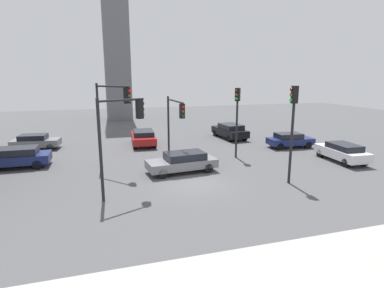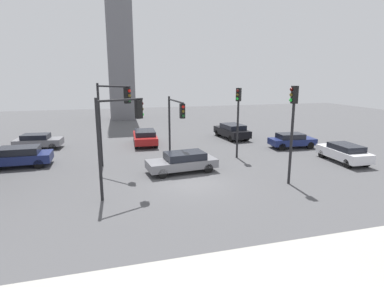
# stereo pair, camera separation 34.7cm
# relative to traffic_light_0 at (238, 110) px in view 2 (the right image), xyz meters

# --- Properties ---
(ground_plane) EXTENTS (92.61, 92.61, 0.00)m
(ground_plane) POSITION_rel_traffic_light_0_xyz_m (-5.02, -4.87, -3.79)
(ground_plane) COLOR #4C4C4F
(sidewalk_corner) EXTENTS (33.34, 4.11, 0.15)m
(sidewalk_corner) POSITION_rel_traffic_light_0_xyz_m (-5.02, -14.75, -3.72)
(sidewalk_corner) COLOR #A8A59E
(sidewalk_corner) RESTS_ON ground_plane
(traffic_light_0) EXTENTS (0.48, 0.46, 5.47)m
(traffic_light_0) POSITION_rel_traffic_light_0_xyz_m (0.00, 0.00, 0.00)
(traffic_light_0) COLOR black
(traffic_light_0) RESTS_ON ground_plane
(traffic_light_1) EXTENTS (0.48, 0.35, 5.82)m
(traffic_light_1) POSITION_rel_traffic_light_0_xyz_m (0.55, -6.52, 0.23)
(traffic_light_1) COLOR black
(traffic_light_1) RESTS_ON ground_plane
(traffic_light_2) EXTENTS (0.42, 4.00, 4.81)m
(traffic_light_2) POSITION_rel_traffic_light_0_xyz_m (-4.91, 0.10, -0.32)
(traffic_light_2) COLOR black
(traffic_light_2) RESTS_ON ground_plane
(traffic_light_3) EXTENTS (2.52, 1.29, 5.34)m
(traffic_light_3) POSITION_rel_traffic_light_0_xyz_m (-9.22, -5.69, 0.00)
(traffic_light_3) COLOR black
(traffic_light_3) RESTS_ON ground_plane
(traffic_light_4) EXTENTS (2.14, 2.40, 5.89)m
(traffic_light_4) POSITION_rel_traffic_light_0_xyz_m (-9.42, -0.64, 0.39)
(traffic_light_4) COLOR black
(traffic_light_4) RESTS_ON ground_plane
(car_0) EXTENTS (2.35, 4.90, 1.40)m
(car_0) POSITION_rel_traffic_light_0_xyz_m (-6.40, 6.76, -3.03)
(car_0) COLOR maroon
(car_0) RESTS_ON ground_plane
(car_1) EXTENTS (4.11, 1.97, 1.33)m
(car_1) POSITION_rel_traffic_light_0_xyz_m (6.11, 1.83, -3.08)
(car_1) COLOR navy
(car_1) RESTS_ON ground_plane
(car_2) EXTENTS (4.70, 2.01, 1.44)m
(car_2) POSITION_rel_traffic_light_0_xyz_m (-16.10, 1.83, -3.03)
(car_2) COLOR navy
(car_2) RESTS_ON ground_plane
(car_3) EXTENTS (4.80, 2.34, 1.36)m
(car_3) POSITION_rel_traffic_light_0_xyz_m (-5.04, -2.53, -3.07)
(car_3) COLOR slate
(car_3) RESTS_ON ground_plane
(car_4) EXTENTS (2.40, 4.83, 1.51)m
(car_4) POSITION_rel_traffic_light_0_xyz_m (2.65, 7.34, -2.99)
(car_4) COLOR black
(car_4) RESTS_ON ground_plane
(car_5) EXTENTS (4.11, 2.20, 1.32)m
(car_5) POSITION_rel_traffic_light_0_xyz_m (-15.77, 7.63, -3.09)
(car_5) COLOR slate
(car_5) RESTS_ON ground_plane
(car_6) EXTENTS (2.01, 4.34, 1.40)m
(car_6) POSITION_rel_traffic_light_0_xyz_m (7.22, -3.37, -3.04)
(car_6) COLOR silver
(car_6) RESTS_ON ground_plane
(skyline_tower) EXTENTS (3.58, 3.58, 28.78)m
(skyline_tower) POSITION_rel_traffic_light_0_xyz_m (-7.26, 25.92, 10.60)
(skyline_tower) COLOR slate
(skyline_tower) RESTS_ON ground_plane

